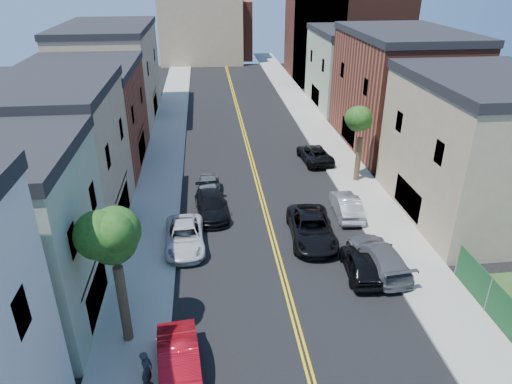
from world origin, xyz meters
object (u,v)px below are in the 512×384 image
object	(u,v)px
grey_car_right	(378,256)
pedestrian_left	(147,370)
red_sedan	(179,366)
black_car_left	(211,205)
black_car_right	(361,264)
black_suv_lane	(312,228)
dark_car_right_far	(315,154)
grey_car_left	(208,189)
white_pickup	(185,237)
silver_car_right	(347,205)

from	to	relation	value
grey_car_right	pedestrian_left	bearing A→B (deg)	24.88
red_sedan	pedestrian_left	xyz separation A→B (m)	(-1.26, -0.33, 0.27)
black_car_left	black_car_right	bearing A→B (deg)	-49.45
black_car_left	black_car_right	xyz separation A→B (m)	(8.09, -7.99, -0.02)
black_suv_lane	dark_car_right_far	bearing A→B (deg)	79.56
grey_car_left	dark_car_right_far	distance (m)	11.29
grey_car_left	grey_car_right	distance (m)	13.76
grey_car_right	black_car_right	world-z (taller)	grey_car_right
white_pickup	black_car_right	bearing A→B (deg)	-24.38
silver_car_right	black_suv_lane	bearing A→B (deg)	46.28
grey_car_left	pedestrian_left	distance (m)	17.43
silver_car_right	black_suv_lane	xyz separation A→B (m)	(-3.11, -2.91, 0.07)
dark_car_right_far	pedestrian_left	world-z (taller)	pedestrian_left
black_car_right	dark_car_right_far	distance (m)	16.78
white_pickup	black_car_right	world-z (taller)	black_car_right
black_car_right	silver_car_right	size ratio (longest dim) A/B	0.94
black_car_left	black_suv_lane	bearing A→B (deg)	-37.80
grey_car_right	silver_car_right	world-z (taller)	grey_car_right
white_pickup	black_suv_lane	xyz separation A→B (m)	(7.89, -0.05, 0.09)
pedestrian_left	grey_car_left	bearing A→B (deg)	2.03
red_sedan	white_pickup	xyz separation A→B (m)	(-0.06, 10.35, -0.09)
black_car_right	black_suv_lane	xyz separation A→B (m)	(-1.90, 3.97, 0.09)
grey_car_left	black_car_right	world-z (taller)	grey_car_left
red_sedan	black_suv_lane	size ratio (longest dim) A/B	0.84
silver_car_right	grey_car_right	bearing A→B (deg)	93.15
black_suv_lane	pedestrian_left	bearing A→B (deg)	-127.28
white_pickup	black_suv_lane	size ratio (longest dim) A/B	0.88
white_pickup	grey_car_right	distance (m)	11.54
pedestrian_left	dark_car_right_far	bearing A→B (deg)	-16.41
red_sedan	dark_car_right_far	size ratio (longest dim) A/B	0.98
red_sedan	black_suv_lane	distance (m)	12.94
white_pickup	silver_car_right	size ratio (longest dim) A/B	1.14
grey_car_right	black_car_left	bearing A→B (deg)	-44.37
grey_car_left	grey_car_right	xyz separation A→B (m)	(9.44, -10.01, 0.03)
black_car_right	pedestrian_left	world-z (taller)	pedestrian_left
black_car_right	black_suv_lane	distance (m)	4.40
white_pickup	black_car_right	xyz separation A→B (m)	(9.79, -4.02, 0.01)
grey_car_right	white_pickup	bearing A→B (deg)	-23.22
black_car_right	silver_car_right	bearing A→B (deg)	-96.25
dark_car_right_far	pedestrian_left	size ratio (longest dim) A/B	2.70
silver_car_right	dark_car_right_far	xyz separation A→B (m)	(0.00, 9.85, -0.04)
silver_car_right	dark_car_right_far	world-z (taller)	silver_car_right
grey_car_left	pedestrian_left	world-z (taller)	pedestrian_left
white_pickup	red_sedan	bearing A→B (deg)	-91.74
white_pickup	black_suv_lane	world-z (taller)	black_suv_lane
white_pickup	grey_car_left	size ratio (longest dim) A/B	1.15
grey_car_right	grey_car_left	bearing A→B (deg)	-52.32
white_pickup	black_suv_lane	distance (m)	7.89
dark_car_right_far	pedestrian_left	bearing A→B (deg)	57.41
black_car_right	black_suv_lane	size ratio (longest dim) A/B	0.73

